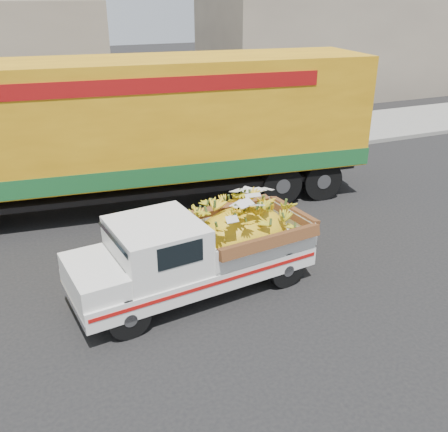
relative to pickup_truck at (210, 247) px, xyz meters
name	(u,v)px	position (x,y,z in m)	size (l,w,h in m)	color
ground	(211,299)	(-0.15, -0.42, -0.86)	(100.00, 100.00, 0.00)	black
curb	(121,175)	(-0.15, 6.97, -0.78)	(60.00, 0.25, 0.15)	gray
sidewalk	(108,156)	(-0.15, 9.07, -0.79)	(60.00, 4.00, 0.14)	gray
building_right	(335,38)	(13.85, 15.97, 2.14)	(14.00, 6.00, 6.00)	gray
pickup_truck	(210,247)	(0.00, 0.00, 0.00)	(4.70, 2.15, 1.59)	black
semi_trailer	(142,127)	(-0.01, 4.52, 1.27)	(12.03, 3.89, 3.80)	black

